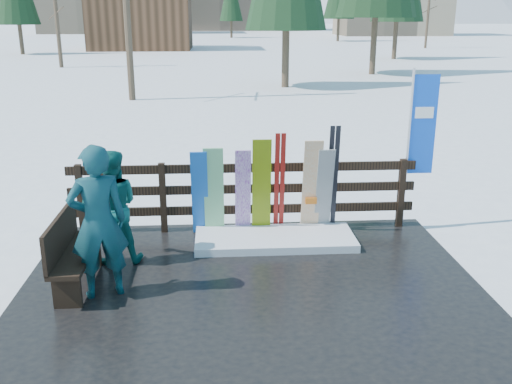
{
  "coord_description": "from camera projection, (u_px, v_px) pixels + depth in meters",
  "views": [
    {
      "loc": [
        -0.4,
        -6.59,
        3.48
      ],
      "look_at": [
        0.12,
        1.0,
        1.1
      ],
      "focal_mm": 40.0,
      "sensor_mm": 36.0,
      "label": 1
    }
  ],
  "objects": [
    {
      "name": "deck",
      "position": [
        252.0,
        294.0,
        7.32
      ],
      "size": [
        6.0,
        5.0,
        0.08
      ],
      "primitive_type": "cube",
      "color": "black",
      "rests_on": "ground"
    },
    {
      "name": "ski_pair_b",
      "position": [
        332.0,
        179.0,
        9.09
      ],
      "size": [
        0.17,
        0.19,
        1.76
      ],
      "color": "black",
      "rests_on": "deck"
    },
    {
      "name": "bench",
      "position": [
        71.0,
        249.0,
        7.32
      ],
      "size": [
        0.41,
        1.5,
        0.97
      ],
      "color": "black",
      "rests_on": "deck"
    },
    {
      "name": "snowboard_0",
      "position": [
        200.0,
        194.0,
        8.94
      ],
      "size": [
        0.26,
        0.33,
        1.41
      ],
      "primitive_type": "cube",
      "rotation": [
        0.21,
        0.0,
        0.0
      ],
      "color": "blue",
      "rests_on": "deck"
    },
    {
      "name": "fence",
      "position": [
        244.0,
        191.0,
        9.21
      ],
      "size": [
        5.6,
        0.1,
        1.15
      ],
      "color": "black",
      "rests_on": "deck"
    },
    {
      "name": "person_back",
      "position": [
        112.0,
        207.0,
        7.96
      ],
      "size": [
        0.87,
        0.72,
        1.64
      ],
      "primitive_type": "imported",
      "rotation": [
        0.0,
        0.0,
        3.28
      ],
      "color": "#0F5752",
      "rests_on": "deck"
    },
    {
      "name": "person_front",
      "position": [
        98.0,
        222.0,
        6.95
      ],
      "size": [
        0.82,
        0.67,
        1.94
      ],
      "primitive_type": "imported",
      "rotation": [
        0.0,
        0.0,
        3.48
      ],
      "color": "#10554E",
      "rests_on": "deck"
    },
    {
      "name": "snowboard_1",
      "position": [
        214.0,
        192.0,
        8.95
      ],
      "size": [
        0.31,
        0.25,
        1.46
      ],
      "primitive_type": "cube",
      "rotation": [
        0.15,
        0.0,
        0.0
      ],
      "color": "silver",
      "rests_on": "deck"
    },
    {
      "name": "snow_patch",
      "position": [
        275.0,
        239.0,
        8.85
      ],
      "size": [
        2.46,
        1.0,
        0.12
      ],
      "primitive_type": "cube",
      "color": "white",
      "rests_on": "deck"
    },
    {
      "name": "snowboard_3",
      "position": [
        243.0,
        192.0,
        8.98
      ],
      "size": [
        0.25,
        0.31,
        1.42
      ],
      "primitive_type": "cube",
      "rotation": [
        0.2,
        0.0,
        0.0
      ],
      "color": "silver",
      "rests_on": "deck"
    },
    {
      "name": "snowboard_2",
      "position": [
        262.0,
        187.0,
        8.98
      ],
      "size": [
        0.3,
        0.22,
        1.58
      ],
      "primitive_type": "cube",
      "rotation": [
        0.13,
        0.0,
        0.0
      ],
      "color": "#CAE902",
      "rests_on": "deck"
    },
    {
      "name": "ground",
      "position": [
        252.0,
        297.0,
        7.33
      ],
      "size": [
        700.0,
        700.0,
        0.0
      ],
      "primitive_type": "plane",
      "color": "white",
      "rests_on": "ground"
    },
    {
      "name": "rental_flag",
      "position": [
        419.0,
        131.0,
        9.16
      ],
      "size": [
        0.45,
        0.04,
        2.6
      ],
      "color": "silver",
      "rests_on": "deck"
    },
    {
      "name": "snowboard_5",
      "position": [
        311.0,
        187.0,
        9.03
      ],
      "size": [
        0.29,
        0.31,
        1.56
      ],
      "primitive_type": "cube",
      "rotation": [
        0.18,
        0.0,
        0.0
      ],
      "color": "silver",
      "rests_on": "deck"
    },
    {
      "name": "snowboard_4",
      "position": [
        324.0,
        191.0,
        9.07
      ],
      "size": [
        0.26,
        0.33,
        1.42
      ],
      "primitive_type": "cube",
      "rotation": [
        0.21,
        0.0,
        0.0
      ],
      "color": "black",
      "rests_on": "deck"
    },
    {
      "name": "ski_pair_a",
      "position": [
        279.0,
        183.0,
        9.05
      ],
      "size": [
        0.17,
        0.24,
        1.66
      ],
      "color": "maroon",
      "rests_on": "deck"
    }
  ]
}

